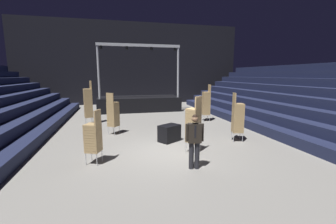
% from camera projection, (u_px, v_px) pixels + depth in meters
% --- Properties ---
extents(ground_plane, '(22.00, 30.00, 0.10)m').
position_uv_depth(ground_plane, '(168.00, 152.00, 8.64)').
color(ground_plane, slate).
extents(arena_end_wall, '(22.00, 0.30, 8.00)m').
position_uv_depth(arena_end_wall, '(133.00, 64.00, 22.36)').
color(arena_end_wall, black).
rests_on(arena_end_wall, ground_plane).
extents(bleacher_bank_right, '(6.00, 24.00, 3.60)m').
position_uv_depth(bleacher_bank_right, '(320.00, 97.00, 11.15)').
color(bleacher_bank_right, '#191E38').
rests_on(bleacher_bank_right, ground_plane).
extents(stage_riser, '(6.50, 2.70, 5.16)m').
position_uv_depth(stage_riser, '(139.00, 103.00, 18.33)').
color(stage_riser, black).
rests_on(stage_riser, ground_plane).
extents(man_with_tie, '(0.57, 0.30, 1.72)m').
position_uv_depth(man_with_tie, '(195.00, 138.00, 6.86)').
color(man_with_tie, black).
rests_on(man_with_tie, ground_plane).
extents(chair_stack_front_left, '(0.57, 0.57, 1.79)m').
position_uv_depth(chair_stack_front_left, '(93.00, 137.00, 7.30)').
color(chair_stack_front_left, '#B2B5BA').
rests_on(chair_stack_front_left, ground_plane).
extents(chair_stack_front_right, '(0.54, 0.54, 2.56)m').
position_uv_depth(chair_stack_front_right, '(88.00, 103.00, 13.18)').
color(chair_stack_front_right, '#B2B5BA').
rests_on(chair_stack_front_right, ground_plane).
extents(chair_stack_mid_left, '(0.54, 0.54, 2.14)m').
position_uv_depth(chair_stack_mid_left, '(238.00, 117.00, 9.78)').
color(chair_stack_mid_left, '#B2B5BA').
rests_on(chair_stack_mid_left, ground_plane).
extents(chair_stack_mid_right, '(0.62, 0.62, 2.05)m').
position_uv_depth(chair_stack_mid_right, '(113.00, 114.00, 10.94)').
color(chair_stack_mid_right, '#B2B5BA').
rests_on(chair_stack_mid_right, ground_plane).
extents(chair_stack_mid_centre, '(0.48, 0.48, 2.31)m').
position_uv_depth(chair_stack_mid_centre, '(206.00, 103.00, 14.11)').
color(chair_stack_mid_centre, '#B2B5BA').
rests_on(chair_stack_mid_centre, ground_plane).
extents(chair_stack_rear_left, '(0.62, 0.62, 2.14)m').
position_uv_depth(chair_stack_rear_left, '(193.00, 125.00, 8.34)').
color(chair_stack_rear_left, '#B2B5BA').
rests_on(chair_stack_rear_left, ground_plane).
extents(equipment_road_case, '(1.08, 0.99, 0.73)m').
position_uv_depth(equipment_road_case, '(169.00, 133.00, 9.84)').
color(equipment_road_case, black).
rests_on(equipment_road_case, ground_plane).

